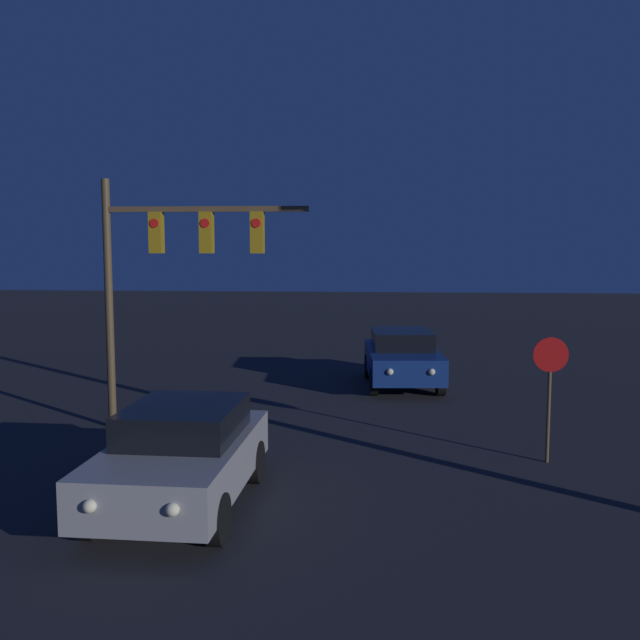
{
  "coord_description": "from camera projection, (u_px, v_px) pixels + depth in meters",
  "views": [
    {
      "loc": [
        1.07,
        -1.28,
        4.16
      ],
      "look_at": [
        0.0,
        11.76,
        2.75
      ],
      "focal_mm": 40.0,
      "sensor_mm": 36.0,
      "label": 1
    }
  ],
  "objects": [
    {
      "name": "car_far",
      "position": [
        402.0,
        357.0,
        20.83
      ],
      "size": [
        2.29,
        4.42,
        1.62
      ],
      "rotation": [
        0.0,
        0.0,
        3.21
      ],
      "color": "navy",
      "rests_on": "ground_plane"
    },
    {
      "name": "stop_sign",
      "position": [
        550.0,
        376.0,
        13.42
      ],
      "size": [
        0.66,
        0.07,
        2.41
      ],
      "color": "brown",
      "rests_on": "ground_plane"
    },
    {
      "name": "traffic_signal_mast",
      "position": [
        168.0,
        258.0,
        15.7
      ],
      "size": [
        4.58,
        0.3,
        5.57
      ],
      "color": "brown",
      "rests_on": "ground_plane"
    },
    {
      "name": "car_near",
      "position": [
        182.0,
        455.0,
        11.21
      ],
      "size": [
        2.14,
        4.36,
        1.62
      ],
      "rotation": [
        0.0,
        0.0,
        3.12
      ],
      "color": "#99999E",
      "rests_on": "ground_plane"
    }
  ]
}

